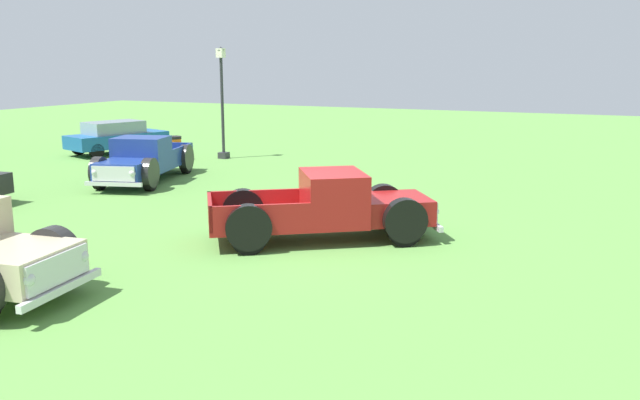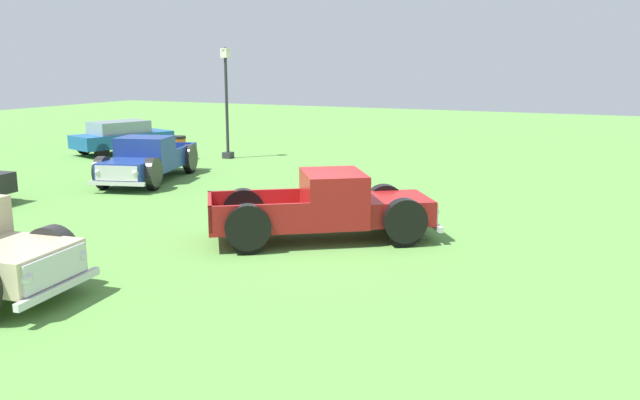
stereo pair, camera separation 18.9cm
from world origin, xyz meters
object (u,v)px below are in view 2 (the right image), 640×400
at_px(pickup_truck_foreground, 336,207).
at_px(trash_can, 179,148).
at_px(sedan_distant_b, 122,136).
at_px(lamp_post_near, 227,101).
at_px(pickup_truck_behind_right, 145,161).

bearing_deg(pickup_truck_foreground, trash_can, 51.64).
relative_size(sedan_distant_b, lamp_post_near, 1.00).
height_order(pickup_truck_foreground, sedan_distant_b, pickup_truck_foreground).
bearing_deg(lamp_post_near, sedan_distant_b, 96.97).
distance_m(sedan_distant_b, lamp_post_near, 5.26).
bearing_deg(sedan_distant_b, lamp_post_near, -83.03).
bearing_deg(pickup_truck_behind_right, sedan_distant_b, 47.10).
bearing_deg(pickup_truck_foreground, lamp_post_near, 43.37).
height_order(pickup_truck_behind_right, sedan_distant_b, pickup_truck_behind_right).
bearing_deg(lamp_post_near, pickup_truck_behind_right, -174.46).
distance_m(pickup_truck_foreground, lamp_post_near, 13.23).
height_order(pickup_truck_foreground, pickup_truck_behind_right, pickup_truck_foreground).
bearing_deg(pickup_truck_behind_right, pickup_truck_foreground, -114.16).
xyz_separation_m(sedan_distant_b, trash_can, (-0.58, -3.43, -0.24)).
xyz_separation_m(pickup_truck_foreground, pickup_truck_behind_right, (3.80, 8.46, -0.01)).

